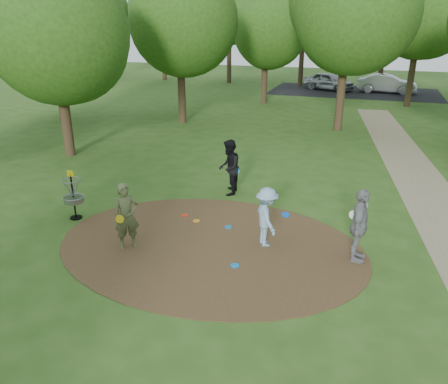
% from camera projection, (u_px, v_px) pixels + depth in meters
% --- Properties ---
extents(ground, '(100.00, 100.00, 0.00)m').
position_uv_depth(ground, '(210.00, 245.00, 11.79)').
color(ground, '#2D5119').
rests_on(ground, ground).
extents(dirt_clearing, '(8.40, 8.40, 0.02)m').
position_uv_depth(dirt_clearing, '(210.00, 245.00, 11.79)').
color(dirt_clearing, '#47301C').
rests_on(dirt_clearing, ground).
extents(parking_lot, '(14.00, 8.00, 0.01)m').
position_uv_depth(parking_lot, '(354.00, 92.00, 37.62)').
color(parking_lot, black).
rests_on(parking_lot, ground).
extents(player_observer_with_disc, '(0.78, 0.76, 1.81)m').
position_uv_depth(player_observer_with_disc, '(126.00, 216.00, 11.36)').
color(player_observer_with_disc, '#505933').
rests_on(player_observer_with_disc, ground).
extents(player_throwing_with_disc, '(1.19, 1.22, 1.63)m').
position_uv_depth(player_throwing_with_disc, '(267.00, 217.00, 11.53)').
color(player_throwing_with_disc, '#84A9C5').
rests_on(player_throwing_with_disc, ground).
extents(player_walking_with_disc, '(0.90, 1.06, 1.93)m').
position_uv_depth(player_walking_with_disc, '(229.00, 167.00, 14.97)').
color(player_walking_with_disc, black).
rests_on(player_walking_with_disc, ground).
extents(player_waiting_with_disc, '(0.54, 1.15, 1.92)m').
position_uv_depth(player_waiting_with_disc, '(359.00, 226.00, 10.70)').
color(player_waiting_with_disc, gray).
rests_on(player_waiting_with_disc, ground).
extents(disc_ground_cyan, '(0.22, 0.22, 0.02)m').
position_uv_depth(disc_ground_cyan, '(228.00, 227.00, 12.77)').
color(disc_ground_cyan, '#1677B5').
rests_on(disc_ground_cyan, dirt_clearing).
extents(disc_ground_blue, '(0.22, 0.22, 0.02)m').
position_uv_depth(disc_ground_blue, '(235.00, 265.00, 10.76)').
color(disc_ground_blue, '#0C7DD3').
rests_on(disc_ground_blue, dirt_clearing).
extents(disc_ground_red, '(0.22, 0.22, 0.02)m').
position_uv_depth(disc_ground_red, '(185.00, 215.00, 13.55)').
color(disc_ground_red, red).
rests_on(disc_ground_red, dirt_clearing).
extents(car_left, '(4.79, 3.21, 1.51)m').
position_uv_depth(car_left, '(329.00, 81.00, 38.22)').
color(car_left, '#999DA0').
rests_on(car_left, ground).
extents(car_right, '(4.80, 1.96, 1.55)m').
position_uv_depth(car_right, '(387.00, 84.00, 36.63)').
color(car_right, '#A1A2A8').
rests_on(car_right, ground).
extents(disc_ground_orange, '(0.22, 0.22, 0.02)m').
position_uv_depth(disc_ground_orange, '(197.00, 221.00, 13.16)').
color(disc_ground_orange, orange).
rests_on(disc_ground_orange, dirt_clearing).
extents(disc_golf_basket, '(0.63, 0.63, 1.54)m').
position_uv_depth(disc_golf_basket, '(73.00, 192.00, 13.09)').
color(disc_golf_basket, black).
rests_on(disc_golf_basket, ground).
extents(tree_ring, '(36.97, 45.49, 9.08)m').
position_uv_depth(tree_ring, '(322.00, 32.00, 18.20)').
color(tree_ring, '#332316').
rests_on(tree_ring, ground).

